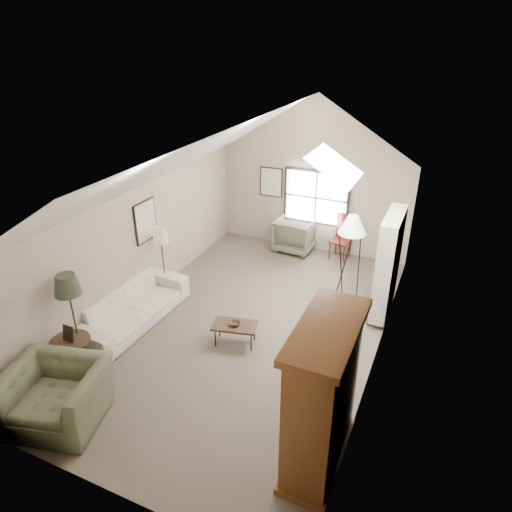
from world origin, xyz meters
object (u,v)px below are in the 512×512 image
at_px(coffee_table, 235,334).
at_px(side_table, 73,356).
at_px(armchair_near, 56,395).
at_px(side_chair, 341,238).
at_px(sofa, 131,306).
at_px(armchair_far, 296,234).
at_px(armoire, 322,397).

distance_m(coffee_table, side_table, 2.85).
bearing_deg(armchair_near, side_chair, 55.43).
height_order(sofa, side_table, sofa).
bearing_deg(armchair_near, armchair_far, 64.64).
height_order(armoire, side_chair, armoire).
xyz_separation_m(armchair_near, side_chair, (2.50, 7.01, 0.13)).
relative_size(sofa, side_table, 3.99).
distance_m(armchair_far, coffee_table, 4.29).
distance_m(armchair_near, side_chair, 7.44).
relative_size(sofa, armchair_far, 2.65).
bearing_deg(side_chair, armchair_far, -170.78).
bearing_deg(armchair_far, coffee_table, 96.67).
relative_size(armchair_far, side_table, 1.50).
relative_size(armoire, sofa, 0.83).
distance_m(sofa, coffee_table, 2.22).
distance_m(armchair_far, side_table, 6.38).
height_order(armoire, armchair_near, armoire).
distance_m(armchair_near, armchair_far, 7.13).
height_order(armoire, armchair_far, armoire).
bearing_deg(sofa, armchair_near, -165.05).
distance_m(armoire, sofa, 4.72).
distance_m(armchair_far, side_chair, 1.22).
bearing_deg(armchair_near, coffee_table, 44.54).
bearing_deg(side_chair, side_table, -107.43).
bearing_deg(side_chair, armoire, -68.82).
height_order(armchair_far, side_chair, side_chair).
bearing_deg(coffee_table, sofa, -173.99).
bearing_deg(side_chair, armchair_near, -100.42).
xyz_separation_m(sofa, armchair_far, (1.88, 4.51, 0.07)).
bearing_deg(side_table, armoire, 0.07).
bearing_deg(coffee_table, side_table, -139.91).
height_order(armchair_near, armchair_far, armchair_far).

